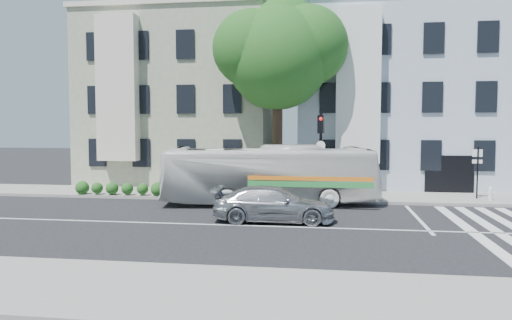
% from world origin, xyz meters
% --- Properties ---
extents(ground, '(120.00, 120.00, 0.00)m').
position_xyz_m(ground, '(0.00, 0.00, 0.00)').
color(ground, black).
rests_on(ground, ground).
extents(sidewalk_far, '(80.00, 4.00, 0.15)m').
position_xyz_m(sidewalk_far, '(0.00, 8.00, 0.07)').
color(sidewalk_far, gray).
rests_on(sidewalk_far, ground).
extents(sidewalk_near, '(80.00, 4.00, 0.15)m').
position_xyz_m(sidewalk_near, '(0.00, -8.00, 0.07)').
color(sidewalk_near, gray).
rests_on(sidewalk_near, ground).
extents(building_left, '(12.00, 10.00, 11.00)m').
position_xyz_m(building_left, '(-7.00, 15.00, 5.50)').
color(building_left, gray).
rests_on(building_left, ground).
extents(building_right, '(12.00, 10.00, 11.00)m').
position_xyz_m(building_right, '(7.00, 15.00, 5.50)').
color(building_right, '#A4B6C4').
rests_on(building_right, ground).
extents(street_tree, '(7.30, 5.90, 11.10)m').
position_xyz_m(street_tree, '(0.06, 8.74, 7.83)').
color(street_tree, '#2D2116').
rests_on(street_tree, ground).
extents(bus, '(4.10, 10.69, 2.91)m').
position_xyz_m(bus, '(-0.04, 5.20, 1.45)').
color(bus, silver).
rests_on(bus, ground).
extents(sedan, '(2.23, 4.96, 1.41)m').
position_xyz_m(sedan, '(0.64, 0.95, 0.71)').
color(sedan, '#A8A9AF').
rests_on(sedan, ground).
extents(hedge, '(8.54, 1.35, 0.70)m').
position_xyz_m(hedge, '(-6.08, 6.30, 0.50)').
color(hedge, '#25541B').
rests_on(hedge, sidewalk_far).
extents(traffic_signal, '(0.47, 0.54, 4.57)m').
position_xyz_m(traffic_signal, '(2.39, 7.00, 2.95)').
color(traffic_signal, black).
rests_on(traffic_signal, ground).
extents(fire_hydrant, '(0.37, 0.22, 0.68)m').
position_xyz_m(fire_hydrant, '(10.74, 7.22, 0.50)').
color(fire_hydrant, silver).
rests_on(fire_hydrant, sidewalk_far).
extents(far_sign_pole, '(0.48, 0.17, 2.69)m').
position_xyz_m(far_sign_pole, '(10.25, 7.77, 1.84)').
color(far_sign_pole, black).
rests_on(far_sign_pole, sidewalk_far).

